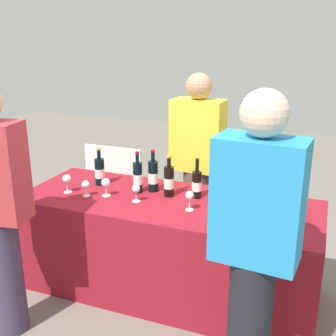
{
  "coord_description": "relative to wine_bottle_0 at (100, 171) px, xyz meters",
  "views": [
    {
      "loc": [
        1.03,
        -2.65,
        1.92
      ],
      "look_at": [
        0.0,
        0.0,
        1.0
      ],
      "focal_mm": 44.64,
      "sensor_mm": 36.0,
      "label": 1
    }
  ],
  "objects": [
    {
      "name": "ground_plane",
      "position": [
        0.64,
        -0.12,
        -0.86
      ],
      "size": [
        12.0,
        12.0,
        0.0
      ],
      "primitive_type": "plane",
      "color": "slate"
    },
    {
      "name": "ice_bucket",
      "position": [
        1.43,
        -0.11,
        -0.02
      ],
      "size": [
        0.23,
        0.23,
        0.18
      ],
      "primitive_type": "cylinder",
      "color": "silver",
      "rests_on": "tasting_table"
    },
    {
      "name": "wine_bottle_4",
      "position": [
        0.81,
        0.01,
        -0.01
      ],
      "size": [
        0.07,
        0.07,
        0.3
      ],
      "color": "black",
      "rests_on": "tasting_table"
    },
    {
      "name": "guest_1",
      "position": [
        1.39,
        -0.88,
        0.05
      ],
      "size": [
        0.44,
        0.27,
        1.69
      ],
      "rotation": [
        0.0,
        0.0,
        -0.09
      ],
      "color": "black",
      "rests_on": "ground_plane"
    },
    {
      "name": "wine_glass_1",
      "position": [
        0.03,
        -0.26,
        -0.02
      ],
      "size": [
        0.06,
        0.06,
        0.12
      ],
      "color": "silver",
      "rests_on": "tasting_table"
    },
    {
      "name": "wine_bottle_6",
      "position": [
        1.43,
        0.09,
        -0.0
      ],
      "size": [
        0.07,
        0.07,
        0.3
      ],
      "color": "black",
      "rests_on": "tasting_table"
    },
    {
      "name": "wine_glass_4",
      "position": [
        0.84,
        -0.23,
        -0.01
      ],
      "size": [
        0.06,
        0.06,
        0.14
      ],
      "color": "silver",
      "rests_on": "tasting_table"
    },
    {
      "name": "wine_bottle_5",
      "position": [
        1.32,
        0.09,
        -0.01
      ],
      "size": [
        0.08,
        0.08,
        0.29
      ],
      "color": "black",
      "rests_on": "tasting_table"
    },
    {
      "name": "wine_glass_2",
      "position": [
        0.17,
        -0.2,
        -0.01
      ],
      "size": [
        0.07,
        0.07,
        0.14
      ],
      "color": "silver",
      "rests_on": "tasting_table"
    },
    {
      "name": "wine_bottle_1",
      "position": [
        0.36,
        -0.05,
        0.01
      ],
      "size": [
        0.07,
        0.07,
        0.32
      ],
      "color": "black",
      "rests_on": "tasting_table"
    },
    {
      "name": "tasting_table",
      "position": [
        0.64,
        -0.12,
        -0.49
      ],
      "size": [
        2.2,
        0.83,
        0.75
      ],
      "primitive_type": "cube",
      "color": "maroon",
      "rests_on": "ground_plane"
    },
    {
      "name": "wine_bottle_2",
      "position": [
        0.46,
        0.02,
        0.01
      ],
      "size": [
        0.08,
        0.08,
        0.33
      ],
      "color": "black",
      "rests_on": "tasting_table"
    },
    {
      "name": "wine_bottle_0",
      "position": [
        0.0,
        0.0,
        0.0
      ],
      "size": [
        0.08,
        0.08,
        0.31
      ],
      "color": "black",
      "rests_on": "tasting_table"
    },
    {
      "name": "server_pouring",
      "position": [
        0.66,
        0.51,
        0.01
      ],
      "size": [
        0.44,
        0.26,
        1.62
      ],
      "rotation": [
        0.0,
        0.0,
        3.09
      ],
      "color": "brown",
      "rests_on": "ground_plane"
    },
    {
      "name": "wine_bottle_3",
      "position": [
        0.61,
        -0.03,
        0.01
      ],
      "size": [
        0.08,
        0.08,
        0.32
      ],
      "color": "black",
      "rests_on": "tasting_table"
    },
    {
      "name": "wine_glass_3",
      "position": [
        0.43,
        -0.22,
        -0.02
      ],
      "size": [
        0.06,
        0.06,
        0.13
      ],
      "color": "silver",
      "rests_on": "tasting_table"
    },
    {
      "name": "wine_glass_0",
      "position": [
        -0.14,
        -0.25,
        -0.01
      ],
      "size": [
        0.07,
        0.07,
        0.14
      ],
      "color": "silver",
      "rests_on": "tasting_table"
    },
    {
      "name": "menu_board",
      "position": [
        -0.31,
        0.78,
        -0.44
      ],
      "size": [
        0.63,
        0.04,
        0.84
      ],
      "primitive_type": "cube",
      "rotation": [
        0.0,
        0.0,
        -0.01
      ],
      "color": "white",
      "rests_on": "ground_plane"
    }
  ]
}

